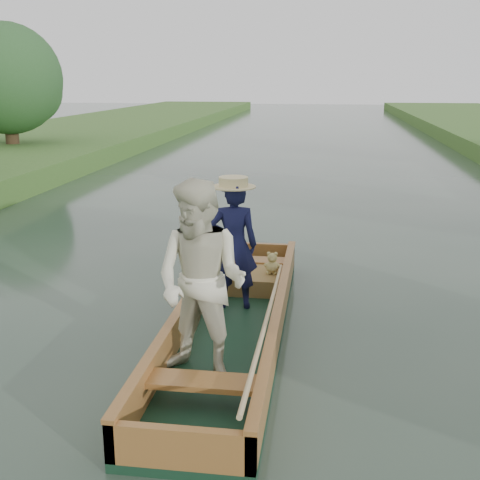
# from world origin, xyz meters

# --- Properties ---
(ground) EXTENTS (120.00, 120.00, 0.00)m
(ground) POSITION_xyz_m (0.00, 0.00, 0.00)
(ground) COLOR #283D30
(ground) RESTS_ON ground
(trees_far) EXTENTS (22.92, 14.24, 4.56)m
(trees_far) POSITION_xyz_m (0.20, 8.54, 2.59)
(trees_far) COLOR #47331E
(trees_far) RESTS_ON ground
(punt) EXTENTS (1.21, 5.00, 1.94)m
(punt) POSITION_xyz_m (-0.06, -0.31, 0.66)
(punt) COLOR #13301E
(punt) RESTS_ON ground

